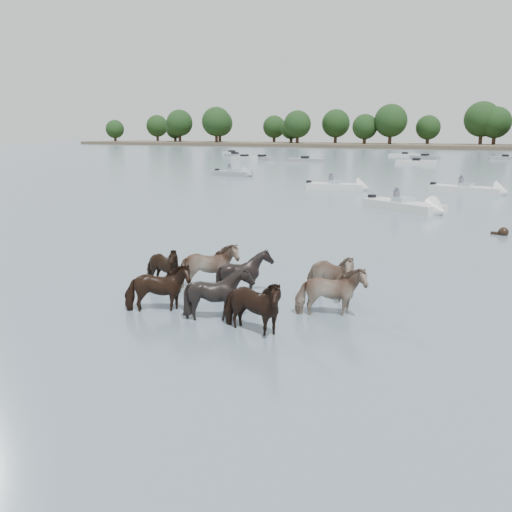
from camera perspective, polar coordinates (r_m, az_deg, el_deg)
The scene contains 9 objects.
ground at distance 16.13m, azimuth -9.04°, elevation -3.29°, with size 400.00×400.00×0.00m, color slate.
shoreline at distance 180.64m, azimuth 4.07°, elevation 11.31°, with size 160.00×30.00×1.00m, color #4C4233.
pony_herd at distance 14.27m, azimuth -1.90°, elevation -2.94°, with size 7.10×4.69×1.49m.
swimming_pony at distance 26.42m, azimuth 23.86°, elevation 2.21°, with size 0.72×0.44×0.44m.
motorboat_a at distance 43.67m, azimuth 9.08°, elevation 6.98°, with size 5.00×2.34×1.92m.
motorboat_b at distance 32.60m, azimuth 15.78°, elevation 4.81°, with size 5.54×3.83×1.92m.
motorboat_c at distance 43.66m, azimuth 21.65°, elevation 6.25°, with size 5.69×2.35×1.92m.
motorboat_f at distance 56.88m, azimuth -1.82°, elevation 8.40°, with size 4.63×1.84×1.92m.
treeline at distance 179.36m, azimuth 5.37°, elevation 13.33°, with size 146.53×21.51×12.60m.
Camera 1 is at (9.90, -11.96, 4.36)m, focal length 39.12 mm.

